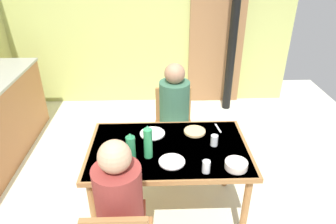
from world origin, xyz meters
TOP-DOWN VIEW (x-y plane):
  - ground_plane at (0.00, 0.00)m, footprint 5.99×5.99m
  - wall_back at (0.00, 2.30)m, footprint 4.29×0.10m
  - door_wooden at (1.03, 2.22)m, footprint 0.80×0.05m
  - stove_pipe_column at (1.20, 1.95)m, footprint 0.12×0.12m
  - dining_table at (0.24, -0.10)m, footprint 1.32×0.83m
  - chair_far_diner at (0.32, 0.66)m, footprint 0.40×0.40m
  - person_near_diner at (-0.09, -0.73)m, footprint 0.30×0.37m
  - person_far_diner at (0.32, 0.52)m, footprint 0.30×0.37m
  - water_bottle_green_near at (0.08, -0.22)m, footprint 0.07×0.07m
  - water_bottle_green_far at (-0.05, -0.28)m, footprint 0.07×0.07m
  - serving_bowl_center at (0.73, -0.38)m, footprint 0.17×0.17m
  - dinner_plate_near_left at (0.11, 0.10)m, footprint 0.22×0.22m
  - dinner_plate_near_right at (0.26, -0.30)m, footprint 0.20×0.20m
  - drinking_glass_by_near_diner at (0.50, -0.42)m, footprint 0.06×0.06m
  - drinking_glass_by_far_diner at (0.62, -0.09)m, footprint 0.06×0.06m
  - bread_plate_sliced at (0.48, 0.12)m, footprint 0.19×0.19m
  - cutlery_knife_near at (0.70, 0.18)m, footprint 0.04×0.15m
  - cutlery_fork_near at (-0.23, -0.19)m, footprint 0.04×0.15m

SIDE VIEW (x-z plane):
  - ground_plane at x=0.00m, z-range 0.00..0.00m
  - chair_far_diner at x=0.32m, z-range 0.06..0.93m
  - dining_table at x=0.24m, z-range 0.29..1.01m
  - cutlery_knife_near at x=0.70m, z-range 0.72..0.73m
  - cutlery_fork_near at x=-0.23m, z-range 0.72..0.73m
  - dinner_plate_near_left at x=0.11m, z-range 0.72..0.74m
  - dinner_plate_near_right at x=0.26m, z-range 0.72..0.74m
  - bread_plate_sliced at x=0.48m, z-range 0.72..0.74m
  - serving_bowl_center at x=0.73m, z-range 0.72..0.78m
  - drinking_glass_by_far_diner at x=0.62m, z-range 0.72..0.82m
  - drinking_glass_by_near_diner at x=0.50m, z-range 0.72..0.82m
  - person_near_diner at x=-0.09m, z-range 0.40..1.17m
  - person_far_diner at x=0.32m, z-range 0.40..1.17m
  - water_bottle_green_far at x=-0.05m, z-range 0.72..0.97m
  - water_bottle_green_near at x=0.08m, z-range 0.72..1.00m
  - door_wooden at x=1.03m, z-range 0.00..2.00m
  - wall_back at x=0.00m, z-range 0.00..2.57m
  - stove_pipe_column at x=1.20m, z-range 0.00..2.57m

